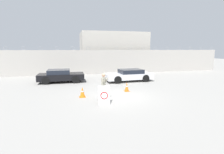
{
  "coord_description": "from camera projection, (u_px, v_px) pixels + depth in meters",
  "views": [
    {
      "loc": [
        -3.17,
        -11.07,
        3.2
      ],
      "look_at": [
        -0.23,
        1.15,
        1.17
      ],
      "focal_mm": 28.0,
      "sensor_mm": 36.0,
      "label": 1
    }
  ],
  "objects": [
    {
      "name": "barricade_sign",
      "position": [
        104.0,
        95.0,
        10.28
      ],
      "size": [
        0.73,
        0.85,
        1.07
      ],
      "rotation": [
        0.0,
        0.0,
        -0.09
      ],
      "color": "white",
      "rests_on": "ground_plane"
    },
    {
      "name": "security_guard",
      "position": [
        104.0,
        85.0,
        10.9
      ],
      "size": [
        0.52,
        0.61,
        1.7
      ],
      "rotation": [
        0.0,
        0.0,
        1.26
      ],
      "color": "black",
      "rests_on": "ground_plane"
    },
    {
      "name": "traffic_cone_mid",
      "position": [
        127.0,
        87.0,
        13.27
      ],
      "size": [
        0.37,
        0.37,
        0.69
      ],
      "color": "orange",
      "rests_on": "ground_plane"
    },
    {
      "name": "ground_plane",
      "position": [
        119.0,
        96.0,
        11.87
      ],
      "size": [
        90.0,
        90.0,
        0.0
      ],
      "primitive_type": "plane",
      "color": "gray"
    },
    {
      "name": "parked_car_rear_sedan",
      "position": [
        129.0,
        75.0,
        17.4
      ],
      "size": [
        4.73,
        2.17,
        1.19
      ],
      "rotation": [
        0.0,
        0.0,
        3.2
      ],
      "color": "black",
      "rests_on": "ground_plane"
    },
    {
      "name": "perimeter_wall",
      "position": [
        96.0,
        62.0,
        22.32
      ],
      "size": [
        36.0,
        0.3,
        3.51
      ],
      "color": "#ADA8A0",
      "rests_on": "ground_plane"
    },
    {
      "name": "building_block",
      "position": [
        112.0,
        51.0,
        27.3
      ],
      "size": [
        9.7,
        6.4,
        5.61
      ],
      "color": "#B2ADA3",
      "rests_on": "ground_plane"
    },
    {
      "name": "parked_car_front_coupe",
      "position": [
        61.0,
        76.0,
        16.88
      ],
      "size": [
        4.29,
        2.03,
        1.23
      ],
      "rotation": [
        0.0,
        0.0,
        -0.0
      ],
      "color": "black",
      "rests_on": "ground_plane"
    },
    {
      "name": "traffic_cone_near",
      "position": [
        82.0,
        92.0,
        11.66
      ],
      "size": [
        0.41,
        0.41,
        0.69
      ],
      "color": "orange",
      "rests_on": "ground_plane"
    }
  ]
}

